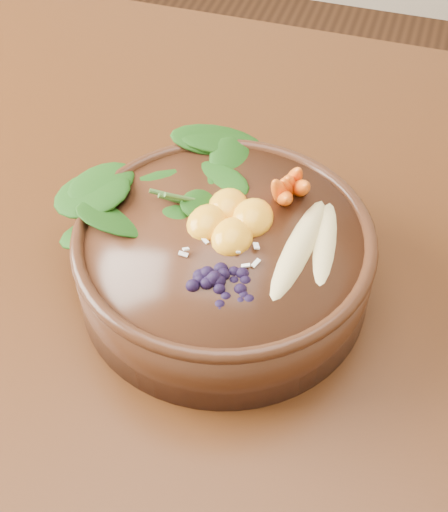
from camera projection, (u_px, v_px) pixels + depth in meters
The scene contains 9 objects.
ground at pixel (242, 482), 1.43m from camera, with size 4.00×4.00×0.00m, color #381E0F.
dining_table at pixel (251, 261), 0.95m from camera, with size 1.60×0.90×0.75m.
stoneware_bowl at pixel (224, 262), 0.76m from camera, with size 0.31×0.31×0.08m, color #422111.
kale_heap at pixel (192, 170), 0.77m from camera, with size 0.21×0.18×0.05m, color #1B4910, non-canonical shape.
carrot_cluster at pixel (293, 158), 0.75m from camera, with size 0.07×0.07×0.09m, color orange, non-canonical shape.
banana_halves at pixel (313, 234), 0.71m from camera, with size 0.07×0.18×0.03m.
mandarin_cluster at pixel (230, 210), 0.73m from camera, with size 0.09×0.10×0.03m, color #FFA61E, non-canonical shape.
blueberry_pile at pixel (213, 267), 0.67m from camera, with size 0.15×0.11×0.04m, color black, non-canonical shape.
coconut_flakes at pixel (222, 247), 0.72m from camera, with size 0.10×0.08×0.01m, color white, non-canonical shape.
Camera 1 is at (0.16, -0.62, 1.36)m, focal length 50.00 mm.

